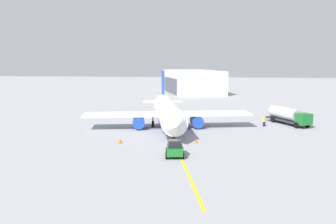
% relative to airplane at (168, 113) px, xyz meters
% --- Properties ---
extents(ground_plane, '(400.00, 400.00, 0.00)m').
position_rel_airplane_xyz_m(ground_plane, '(0.44, 0.10, -2.81)').
color(ground_plane, '#939399').
extents(airplane, '(30.00, 30.27, 9.98)m').
position_rel_airplane_xyz_m(airplane, '(0.00, 0.00, 0.00)').
color(airplane, white).
rests_on(airplane, ground).
extents(fuel_tanker, '(10.35, 7.13, 3.15)m').
position_rel_airplane_xyz_m(fuel_tanker, '(-6.84, 22.17, -1.08)').
color(fuel_tanker, '#2D2D33').
rests_on(fuel_tanker, ground).
extents(pushback_tug, '(3.82, 2.70, 2.20)m').
position_rel_airplane_xyz_m(pushback_tug, '(18.46, 3.31, -1.80)').
color(pushback_tug, '#196B28').
rests_on(pushback_tug, ground).
extents(refueling_worker, '(0.63, 0.59, 1.71)m').
position_rel_airplane_xyz_m(refueling_worker, '(-4.12, 17.36, -1.99)').
color(refueling_worker, navy).
rests_on(refueling_worker, ground).
extents(safety_cone_nose, '(0.55, 0.55, 0.61)m').
position_rel_airplane_xyz_m(safety_cone_nose, '(10.77, 5.62, -2.50)').
color(safety_cone_nose, '#F2590F').
rests_on(safety_cone_nose, ground).
extents(safety_cone_wingtip, '(0.65, 0.65, 0.72)m').
position_rel_airplane_xyz_m(safety_cone_wingtip, '(12.43, -5.40, -2.45)').
color(safety_cone_wingtip, '#F2590F').
rests_on(safety_cone_wingtip, ground).
extents(distant_hangar, '(35.56, 26.12, 8.41)m').
position_rel_airplane_xyz_m(distant_hangar, '(-71.54, -0.19, 1.39)').
color(distant_hangar, silver).
rests_on(distant_hangar, ground).
extents(taxi_line_marking, '(68.02, 15.14, 0.01)m').
position_rel_airplane_xyz_m(taxi_line_marking, '(0.44, 0.10, -2.80)').
color(taxi_line_marking, yellow).
rests_on(taxi_line_marking, ground).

